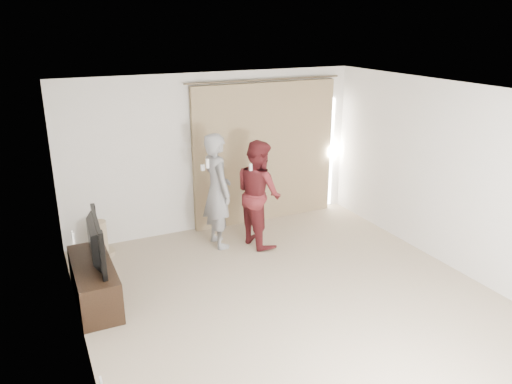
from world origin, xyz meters
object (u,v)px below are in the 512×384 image
tv (89,242)px  person_man (217,191)px  tv_console (94,283)px  person_woman (259,193)px

tv → person_man: bearing=-62.5°
tv → tv_console: bearing=0.0°
tv_console → person_woman: bearing=15.2°
tv → person_man: size_ratio=0.58×
person_man → tv: bearing=-155.4°
tv_console → person_woman: person_woman is taller
tv_console → person_woman: (2.61, 0.71, 0.57)m
tv → person_woman: (2.61, 0.71, 0.01)m
person_woman → tv: bearing=-164.8°
tv_console → person_woman: size_ratio=0.81×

